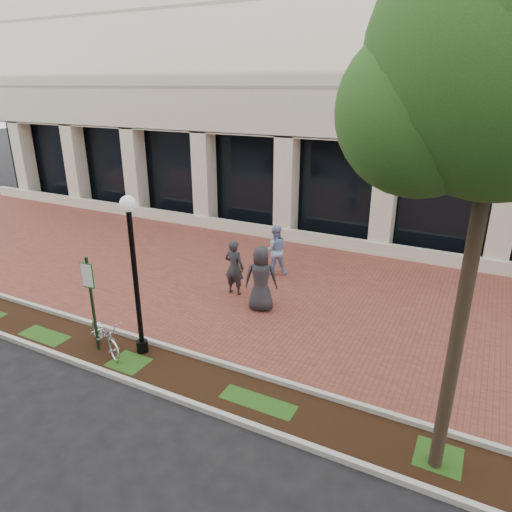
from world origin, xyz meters
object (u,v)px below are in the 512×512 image
at_px(parking_sign, 90,293).
at_px(pedestrian_left, 234,267).
at_px(street_tree, 508,79).
at_px(lamppost, 134,268).
at_px(pedestrian_right, 261,279).
at_px(locked_bicycle, 105,335).
at_px(pedestrian_mid, 275,250).

distance_m(parking_sign, pedestrian_left, 4.60).
xyz_separation_m(parking_sign, street_tree, (7.86, 0.01, 4.61)).
height_order(lamppost, pedestrian_right, lamppost).
height_order(locked_bicycle, pedestrian_left, pedestrian_left).
bearing_deg(pedestrian_left, pedestrian_mid, -102.41).
bearing_deg(pedestrian_mid, pedestrian_right, 76.55).
bearing_deg(pedestrian_left, locked_bicycle, 74.69).
distance_m(street_tree, pedestrian_left, 9.44).
bearing_deg(lamppost, pedestrian_left, 84.94).
relative_size(parking_sign, locked_bicycle, 1.43).
distance_m(street_tree, pedestrian_mid, 10.25).
bearing_deg(parking_sign, street_tree, -5.62).
xyz_separation_m(pedestrian_left, pedestrian_mid, (0.44, 2.01, -0.00)).
relative_size(lamppost, street_tree, 0.48).
distance_m(locked_bicycle, pedestrian_right, 4.42).
xyz_separation_m(parking_sign, lamppost, (1.02, 0.44, 0.65)).
bearing_deg(pedestrian_right, lamppost, 43.39).
bearing_deg(lamppost, locked_bicycle, -155.91).
distance_m(parking_sign, pedestrian_right, 4.60).
bearing_deg(lamppost, parking_sign, -156.52).
xyz_separation_m(pedestrian_mid, pedestrian_right, (0.76, -2.58, 0.09)).
bearing_deg(pedestrian_right, parking_sign, 34.09).
relative_size(street_tree, pedestrian_left, 4.67).
height_order(lamppost, pedestrian_mid, lamppost).
bearing_deg(parking_sign, pedestrian_mid, 68.52).
bearing_deg(pedestrian_left, parking_sign, 72.47).
distance_m(parking_sign, street_tree, 9.12).
bearing_deg(lamppost, pedestrian_mid, 82.45).
distance_m(parking_sign, locked_bicycle, 1.12).
bearing_deg(parking_sign, lamppost, 17.82).
relative_size(pedestrian_left, pedestrian_right, 0.91).
height_order(locked_bicycle, pedestrian_mid, pedestrian_mid).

